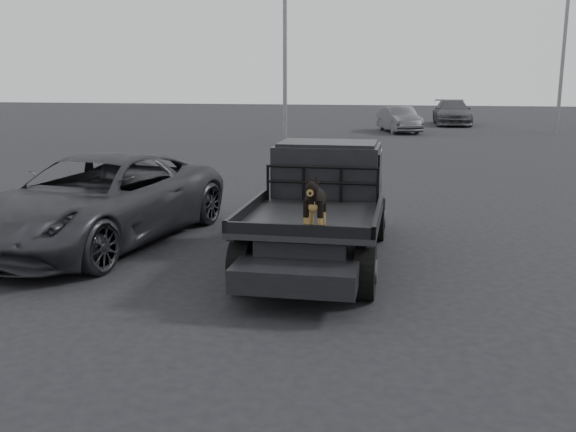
% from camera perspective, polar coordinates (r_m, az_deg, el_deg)
% --- Properties ---
extents(ground, '(120.00, 120.00, 0.00)m').
position_cam_1_polar(ground, '(8.76, 4.27, -6.87)').
color(ground, black).
rests_on(ground, ground).
extents(flatbed_ute, '(2.00, 5.40, 0.92)m').
position_cam_1_polar(flatbed_ute, '(10.15, 2.85, -1.46)').
color(flatbed_ute, black).
rests_on(flatbed_ute, ground).
extents(ute_cab, '(1.72, 1.30, 0.88)m').
position_cam_1_polar(ute_cab, '(10.91, 3.56, 4.31)').
color(ute_cab, black).
rests_on(ute_cab, flatbed_ute).
extents(headache_rack, '(1.80, 0.08, 0.55)m').
position_cam_1_polar(headache_rack, '(10.20, 3.04, 2.82)').
color(headache_rack, black).
rests_on(headache_rack, flatbed_ute).
extents(dog, '(0.32, 0.60, 0.74)m').
position_cam_1_polar(dog, '(8.15, 2.44, 1.10)').
color(dog, black).
rests_on(dog, flatbed_ute).
extents(parked_suv, '(3.41, 5.86, 1.53)m').
position_cam_1_polar(parked_suv, '(11.64, -16.60, 1.36)').
color(parked_suv, '#2D2E33').
rests_on(parked_suv, ground).
extents(distant_car_a, '(2.58, 4.29, 1.34)m').
position_cam_1_polar(distant_car_a, '(34.74, 9.84, 8.46)').
color(distant_car_a, '#45454A').
rests_on(distant_car_a, ground).
extents(distant_car_b, '(2.25, 5.23, 1.50)m').
position_cam_1_polar(distant_car_b, '(40.77, 14.38, 8.91)').
color(distant_car_b, '#45464A').
rests_on(distant_car_b, ground).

